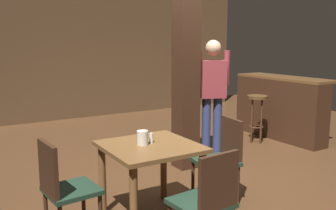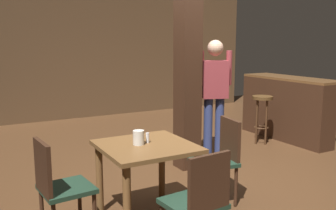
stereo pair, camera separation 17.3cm
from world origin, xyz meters
name	(u,v)px [view 1 (the left image)]	position (x,y,z in m)	size (l,w,h in m)	color
ground_plane	(207,178)	(0.00, 0.00, 0.00)	(10.80, 10.80, 0.00)	#4C301C
wall_back	(85,55)	(0.00, 4.50, 1.40)	(8.00, 0.10, 2.80)	brown
pillar	(186,65)	(0.00, 0.50, 1.40)	(0.28, 0.28, 2.80)	#382114
dining_table	(150,159)	(-1.14, -0.60, 0.60)	(0.84, 0.84, 0.74)	brown
chair_west	(63,186)	(-1.97, -0.59, 0.51)	(0.46, 0.46, 0.89)	#1E3828
chair_east	(222,155)	(-0.29, -0.62, 0.51)	(0.48, 0.48, 0.89)	#1E3828
chair_south	(208,199)	(-1.10, -1.44, 0.51)	(0.46, 0.46, 0.89)	#1E3828
napkin_cup	(143,138)	(-1.20, -0.57, 0.81)	(0.11, 0.11, 0.14)	silver
salt_shaker	(151,138)	(-1.10, -0.55, 0.79)	(0.03, 0.03, 0.10)	silver
standing_person	(212,94)	(0.35, 0.37, 1.00)	(0.47, 0.30, 1.72)	maroon
bar_counter	(279,107)	(2.28, 0.93, 0.55)	(0.56, 1.80, 1.09)	brown
bar_stool_near	(257,108)	(1.72, 0.91, 0.59)	(0.34, 0.34, 0.80)	#4C3319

